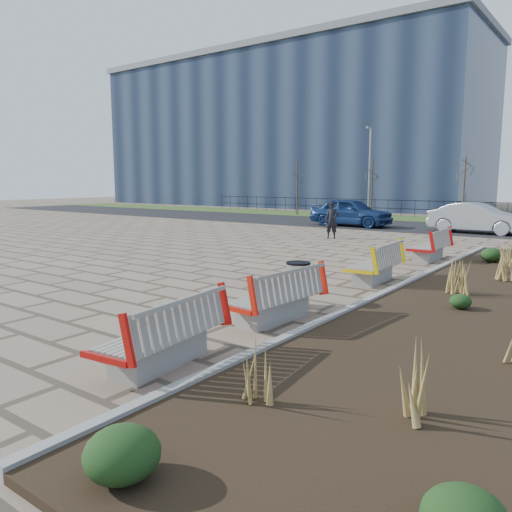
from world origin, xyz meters
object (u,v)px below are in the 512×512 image
Objects in this scene: bench_b at (273,295)px; bench_c at (373,263)px; bench_d at (429,245)px; car_silver at (477,218)px; pedestrian at (332,220)px; bench_a at (160,331)px; lamp_west at (369,174)px; car_blue at (351,212)px; litter_bin at (298,285)px.

bench_b and bench_c have the same top height.
bench_d is 9.88m from car_silver.
bench_a is at bearing -85.26° from pedestrian.
bench_a is 28.84m from lamp_west.
car_silver reaches higher than bench_c.
lamp_west is at bearing 119.54° from bench_d.
car_blue reaches higher than bench_c.
bench_b is 0.35× the size of lamp_west.
bench_b is 13.81m from pedestrian.
pedestrian is at bearing 103.19° from bench_a.
bench_c is 2.33× the size of litter_bin.
bench_c is at bearing 86.21° from litter_bin.
bench_a reaches higher than litter_bin.
car_silver reaches higher than litter_bin.
litter_bin is 12.61m from pedestrian.
bench_c is 16.05m from car_blue.
bench_a is at bearing -86.89° from litter_bin.
car_silver is at bearing 97.21° from bench_b.
pedestrian is (-5.29, 11.44, 0.37)m from litter_bin.
bench_b is (0.00, 2.78, 0.00)m from bench_a.
bench_b is 26.22m from lamp_west.
car_blue is at bearing 92.86° from car_silver.
bench_c is 4.45m from bench_d.
litter_bin is at bearing -69.33° from lamp_west.
bench_c is 0.45× the size of car_blue.
bench_b is 2.33× the size of litter_bin.
lamp_west is (-8.78, 23.28, 2.59)m from litter_bin.
car_silver is (4.76, 6.14, -0.05)m from pedestrian.
pedestrian is at bearing -160.29° from car_blue.
bench_c is at bearing -175.05° from car_silver.
bench_d is at bearing 94.93° from bench_b.
pedestrian reaches higher than bench_c.
bench_c is (0.00, 4.50, 0.00)m from bench_b.
car_silver is 10.28m from lamp_west.
car_silver is (6.73, 0.11, -0.05)m from car_blue.
bench_c is 1.28× the size of pedestrian.
bench_c is at bearing -90.52° from bench_d.
bench_c is 22.08m from lamp_west.
pedestrian is 7.77m from car_silver.
car_silver is at bearing 91.74° from litter_bin.
lamp_west reaches higher than bench_a.
bench_a and bench_d have the same top height.
car_blue is at bearing -75.31° from lamp_west.
bench_b is 20.14m from car_blue.
litter_bin is (-0.22, 4.00, -0.05)m from bench_a.
litter_bin is 0.19× the size of car_blue.
litter_bin is 25.02m from lamp_west.
litter_bin is at bearing 86.67° from bench_a.
car_silver is (-0.75, 14.30, 0.26)m from bench_c.
litter_bin is 0.55× the size of pedestrian.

